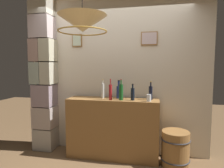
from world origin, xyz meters
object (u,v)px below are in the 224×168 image
liquor_bottle_mezcal (151,92)px  pendant_lamp (83,24)px  liquor_bottle_tequila (119,91)px  liquor_bottle_amaro (133,94)px  wooden_barrel (175,149)px  glass_tumbler_rocks (149,98)px  liquor_bottle_sherry (121,92)px  liquor_bottle_vermouth (103,91)px  liquor_bottle_scotch (110,92)px

liquor_bottle_mezcal → pendant_lamp: (-0.80, -0.91, 0.92)m
liquor_bottle_tequila → liquor_bottle_amaro: (0.24, -0.12, -0.01)m
liquor_bottle_tequila → pendant_lamp: (-0.28, -0.92, 0.91)m
wooden_barrel → pendant_lamp: bearing=-147.9°
liquor_bottle_amaro → glass_tumbler_rocks: 0.26m
glass_tumbler_rocks → liquor_bottle_sherry: bearing=177.3°
liquor_bottle_tequila → liquor_bottle_vermouth: liquor_bottle_vermouth is taller
liquor_bottle_amaro → pendant_lamp: pendant_lamp is taller
liquor_bottle_tequila → liquor_bottle_vermouth: size_ratio=0.97×
pendant_lamp → liquor_bottle_amaro: bearing=56.9°
liquor_bottle_sherry → wooden_barrel: 1.19m
liquor_bottle_vermouth → liquor_bottle_scotch: bearing=-38.7°
liquor_bottle_tequila → liquor_bottle_mezcal: 0.52m
liquor_bottle_amaro → glass_tumbler_rocks: (0.25, -0.05, -0.05)m
liquor_bottle_tequila → liquor_bottle_amaro: size_ratio=1.17×
liquor_bottle_amaro → pendant_lamp: (-0.52, -0.80, 0.93)m
liquor_bottle_sherry → liquor_bottle_scotch: size_ratio=0.98×
liquor_bottle_sherry → wooden_barrel: (0.84, -0.03, -0.84)m
liquor_bottle_vermouth → liquor_bottle_scotch: 0.21m
wooden_barrel → liquor_bottle_tequila: bearing=168.8°
liquor_bottle_mezcal → glass_tumbler_rocks: liquor_bottle_mezcal is taller
liquor_bottle_tequila → pendant_lamp: pendant_lamp is taller
glass_tumbler_rocks → liquor_bottle_scotch: bearing=-179.9°
liquor_bottle_mezcal → liquor_bottle_scotch: 0.64m
liquor_bottle_vermouth → wooden_barrel: (1.17, -0.14, -0.84)m
liquor_bottle_sherry → liquor_bottle_vermouth: 0.34m
liquor_bottle_mezcal → liquor_bottle_sherry: bearing=-163.1°
liquor_bottle_amaro → liquor_bottle_scotch: 0.35m
liquor_bottle_amaro → pendant_lamp: 1.33m
wooden_barrel → liquor_bottle_mezcal: bearing=156.4°
liquor_bottle_sherry → liquor_bottle_tequila: (-0.06, 0.15, -0.01)m
liquor_bottle_tequila → pendant_lamp: size_ratio=0.52×
liquor_bottle_sherry → liquor_bottle_tequila: 0.16m
liquor_bottle_amaro → wooden_barrel: 1.05m
liquor_bottle_vermouth → wooden_barrel: size_ratio=0.57×
liquor_bottle_sherry → glass_tumbler_rocks: size_ratio=3.06×
liquor_bottle_tequila → wooden_barrel: size_ratio=0.56×
liquor_bottle_sherry → pendant_lamp: (-0.34, -0.77, 0.90)m
liquor_bottle_vermouth → liquor_bottle_amaro: (0.51, -0.08, -0.02)m
wooden_barrel → glass_tumbler_rocks: bearing=178.8°
liquor_bottle_amaro → glass_tumbler_rocks: size_ratio=2.40×
wooden_barrel → liquor_bottle_vermouth: bearing=173.4°
liquor_bottle_tequila → wooden_barrel: (0.90, -0.18, -0.83)m
liquor_bottle_sherry → pendant_lamp: 1.23m
liquor_bottle_sherry → liquor_bottle_tequila: bearing=112.8°
liquor_bottle_vermouth → wooden_barrel: liquor_bottle_vermouth is taller
liquor_bottle_sherry → wooden_barrel: liquor_bottle_sherry is taller
liquor_bottle_vermouth → liquor_bottle_scotch: (0.16, -0.13, -0.00)m
glass_tumbler_rocks → pendant_lamp: bearing=-135.9°
liquor_bottle_sherry → liquor_bottle_scotch: bearing=-172.6°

